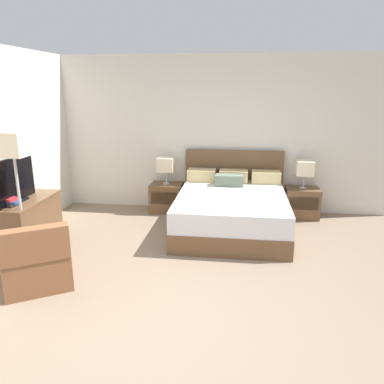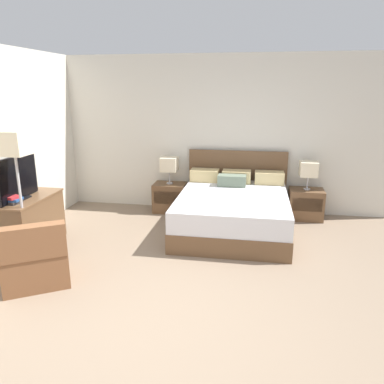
{
  "view_description": "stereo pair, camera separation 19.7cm",
  "coord_description": "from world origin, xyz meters",
  "px_view_note": "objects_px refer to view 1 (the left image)",
  "views": [
    {
      "loc": [
        0.59,
        -2.95,
        2.13
      ],
      "look_at": [
        -0.06,
        1.96,
        0.75
      ],
      "focal_mm": 35.0,
      "sensor_mm": 36.0,
      "label": 1
    },
    {
      "loc": [
        0.78,
        -2.92,
        2.13
      ],
      "look_at": [
        -0.06,
        1.96,
        0.75
      ],
      "focal_mm": 35.0,
      "sensor_mm": 36.0,
      "label": 2
    }
  ],
  "objects_px": {
    "nightstand_right": "(302,203)",
    "floor_lamp": "(13,152)",
    "nightstand_left": "(167,198)",
    "book_red_cover": "(9,204)",
    "bed": "(232,210)",
    "book_small_top": "(8,199)",
    "table_lamp_left": "(166,165)",
    "book_blue_cover": "(8,201)",
    "table_lamp_right": "(305,168)",
    "dresser": "(25,223)",
    "armchair_by_window": "(37,262)",
    "tv": "(15,180)"
  },
  "relations": [
    {
      "from": "armchair_by_window",
      "to": "nightstand_right",
      "type": "bearing_deg",
      "value": 40.18
    },
    {
      "from": "floor_lamp",
      "to": "book_blue_cover",
      "type": "bearing_deg",
      "value": 150.68
    },
    {
      "from": "book_red_cover",
      "to": "book_small_top",
      "type": "height_order",
      "value": "book_small_top"
    },
    {
      "from": "armchair_by_window",
      "to": "floor_lamp",
      "type": "bearing_deg",
      "value": 131.28
    },
    {
      "from": "nightstand_left",
      "to": "nightstand_right",
      "type": "distance_m",
      "value": 2.33
    },
    {
      "from": "tv",
      "to": "book_blue_cover",
      "type": "xyz_separation_m",
      "value": [
        -0.0,
        -0.2,
        -0.23
      ]
    },
    {
      "from": "tv",
      "to": "book_small_top",
      "type": "distance_m",
      "value": 0.28
    },
    {
      "from": "bed",
      "to": "tv",
      "type": "bearing_deg",
      "value": -156.56
    },
    {
      "from": "table_lamp_left",
      "to": "table_lamp_right",
      "type": "relative_size",
      "value": 1.0
    },
    {
      "from": "table_lamp_right",
      "to": "floor_lamp",
      "type": "bearing_deg",
      "value": -148.5
    },
    {
      "from": "nightstand_right",
      "to": "floor_lamp",
      "type": "distance_m",
      "value": 4.46
    },
    {
      "from": "nightstand_right",
      "to": "book_blue_cover",
      "type": "bearing_deg",
      "value": -151.65
    },
    {
      "from": "book_red_cover",
      "to": "nightstand_right",
      "type": "bearing_deg",
      "value": 28.38
    },
    {
      "from": "book_red_cover",
      "to": "floor_lamp",
      "type": "xyz_separation_m",
      "value": [
        0.24,
        -0.14,
        0.69
      ]
    },
    {
      "from": "book_red_cover",
      "to": "armchair_by_window",
      "type": "distance_m",
      "value": 1.02
    },
    {
      "from": "bed",
      "to": "table_lamp_right",
      "type": "distance_m",
      "value": 1.47
    },
    {
      "from": "armchair_by_window",
      "to": "floor_lamp",
      "type": "relative_size",
      "value": 0.57
    },
    {
      "from": "table_lamp_right",
      "to": "dresser",
      "type": "relative_size",
      "value": 0.45
    },
    {
      "from": "table_lamp_left",
      "to": "book_blue_cover",
      "type": "bearing_deg",
      "value": -126.84
    },
    {
      "from": "dresser",
      "to": "book_red_cover",
      "type": "relative_size",
      "value": 4.64
    },
    {
      "from": "dresser",
      "to": "armchair_by_window",
      "type": "distance_m",
      "value": 1.14
    },
    {
      "from": "nightstand_right",
      "to": "table_lamp_right",
      "type": "xyz_separation_m",
      "value": [
        0.0,
        0.0,
        0.6
      ]
    },
    {
      "from": "bed",
      "to": "dresser",
      "type": "distance_m",
      "value": 2.96
    },
    {
      "from": "book_small_top",
      "to": "floor_lamp",
      "type": "distance_m",
      "value": 0.68
    },
    {
      "from": "book_red_cover",
      "to": "table_lamp_right",
      "type": "bearing_deg",
      "value": 28.39
    },
    {
      "from": "floor_lamp",
      "to": "book_red_cover",
      "type": "bearing_deg",
      "value": 150.21
    },
    {
      "from": "nightstand_left",
      "to": "armchair_by_window",
      "type": "height_order",
      "value": "armchair_by_window"
    },
    {
      "from": "armchair_by_window",
      "to": "bed",
      "type": "bearing_deg",
      "value": 44.11
    },
    {
      "from": "dresser",
      "to": "book_small_top",
      "type": "bearing_deg",
      "value": -90.52
    },
    {
      "from": "bed",
      "to": "book_red_cover",
      "type": "height_order",
      "value": "bed"
    },
    {
      "from": "bed",
      "to": "nightstand_right",
      "type": "height_order",
      "value": "bed"
    },
    {
      "from": "dresser",
      "to": "armchair_by_window",
      "type": "bearing_deg",
      "value": -53.64
    },
    {
      "from": "table_lamp_right",
      "to": "tv",
      "type": "relative_size",
      "value": 0.59
    },
    {
      "from": "nightstand_left",
      "to": "book_blue_cover",
      "type": "relative_size",
      "value": 2.14
    },
    {
      "from": "nightstand_left",
      "to": "book_red_cover",
      "type": "distance_m",
      "value": 2.68
    },
    {
      "from": "table_lamp_left",
      "to": "book_blue_cover",
      "type": "distance_m",
      "value": 2.64
    },
    {
      "from": "table_lamp_left",
      "to": "dresser",
      "type": "distance_m",
      "value": 2.47
    },
    {
      "from": "dresser",
      "to": "table_lamp_right",
      "type": "bearing_deg",
      "value": 25.0
    },
    {
      "from": "nightstand_right",
      "to": "tv",
      "type": "xyz_separation_m",
      "value": [
        -3.91,
        -1.92,
        0.74
      ]
    },
    {
      "from": "dresser",
      "to": "floor_lamp",
      "type": "bearing_deg",
      "value": -60.18
    },
    {
      "from": "nightstand_left",
      "to": "bed",
      "type": "bearing_deg",
      "value": -31.93
    },
    {
      "from": "nightstand_left",
      "to": "dresser",
      "type": "bearing_deg",
      "value": -130.97
    },
    {
      "from": "nightstand_left",
      "to": "armchair_by_window",
      "type": "xyz_separation_m",
      "value": [
        -0.91,
        -2.74,
        0.03
      ]
    },
    {
      "from": "bed",
      "to": "book_blue_cover",
      "type": "xyz_separation_m",
      "value": [
        -2.75,
        -1.39,
        0.44
      ]
    },
    {
      "from": "dresser",
      "to": "floor_lamp",
      "type": "height_order",
      "value": "floor_lamp"
    },
    {
      "from": "bed",
      "to": "book_small_top",
      "type": "relative_size",
      "value": 8.62
    },
    {
      "from": "tv",
      "to": "book_blue_cover",
      "type": "bearing_deg",
      "value": -90.59
    },
    {
      "from": "book_red_cover",
      "to": "book_blue_cover",
      "type": "relative_size",
      "value": 0.87
    },
    {
      "from": "book_red_cover",
      "to": "floor_lamp",
      "type": "bearing_deg",
      "value": -29.79
    },
    {
      "from": "table_lamp_right",
      "to": "nightstand_right",
      "type": "bearing_deg",
      "value": -90.0
    }
  ]
}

